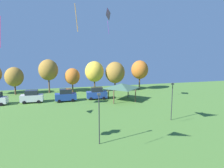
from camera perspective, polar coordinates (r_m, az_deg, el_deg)
The scene contains 14 objects.
kite_flying_6 at distance 37.33m, azimuth -1.11°, elevation 19.10°, with size 0.44×2.22×4.49m.
kite_flying_7 at distance 16.82m, azimuth -28.40°, elevation 18.50°, with size 2.54×2.12×3.05m.
parked_car_second_from_left at distance 42.46m, azimuth -21.93°, elevation -3.35°, with size 4.29×2.12×2.51m.
parked_car_third_from_left at distance 41.52m, azimuth -13.12°, elevation -3.16°, with size 4.28×2.19×2.57m.
parked_car_rightmost_in_row at distance 42.49m, azimuth -4.36°, elevation -2.68°, with size 4.44×2.17×2.55m.
park_pavilion at distance 40.88m, azimuth 2.72°, elevation -0.51°, with size 5.78×5.62×3.60m.
light_post_0 at distance 21.54m, azimuth -3.71°, elevation -8.95°, with size 0.36×0.20×5.68m.
light_post_1 at distance 30.24m, azimuth 16.76°, elevation -4.16°, with size 0.36×0.20×5.55m.
treeline_tree_1 at distance 51.52m, azimuth -26.15°, elevation 1.85°, with size 4.13×4.13×6.51m.
treeline_tree_2 at distance 50.58m, azimuth -17.72°, elevation 3.85°, with size 4.62×4.62×8.20m.
treeline_tree_3 at distance 50.26m, azimuth -11.26°, elevation 2.14°, with size 3.68×3.68×6.00m.
treeline_tree_4 at distance 50.47m, azimuth -5.05°, elevation 3.56°, with size 4.72×4.72×7.66m.
treeline_tree_5 at distance 51.05m, azimuth 0.89°, elevation 3.30°, with size 4.97×4.97×7.48m.
treeline_tree_6 at distance 53.35m, azimuth 7.92°, elevation 4.04°, with size 4.46×4.46×7.74m.
Camera 1 is at (-3.00, 3.41, 9.90)m, focal length 32.00 mm.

